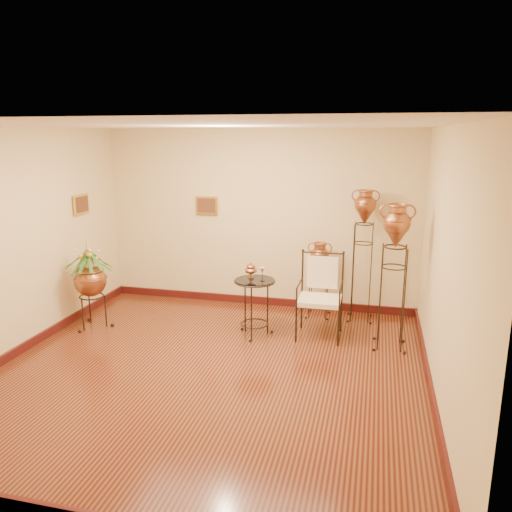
% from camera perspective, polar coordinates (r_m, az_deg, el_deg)
% --- Properties ---
extents(ground, '(5.00, 5.00, 0.00)m').
position_cam_1_polar(ground, '(6.04, -5.36, -12.93)').
color(ground, brown).
rests_on(ground, ground).
extents(room_shell, '(5.02, 5.02, 2.81)m').
position_cam_1_polar(room_shell, '(5.50, -5.79, 3.48)').
color(room_shell, '#D2C687').
rests_on(room_shell, ground).
extents(amphora_tall, '(0.47, 0.47, 1.97)m').
position_cam_1_polar(amphora_tall, '(7.44, 12.09, 0.19)').
color(amphora_tall, black).
rests_on(amphora_tall, ground).
extents(amphora_mid, '(0.54, 0.54, 1.91)m').
position_cam_1_polar(amphora_mid, '(6.56, 15.42, -2.21)').
color(amphora_mid, black).
rests_on(amphora_mid, ground).
extents(amphora_short, '(0.39, 0.39, 1.17)m').
position_cam_1_polar(amphora_short, '(7.59, 7.21, -2.66)').
color(amphora_short, black).
rests_on(amphora_short, ground).
extents(planter_urn, '(0.88, 0.88, 1.33)m').
position_cam_1_polar(planter_urn, '(7.44, -18.44, -2.28)').
color(planter_urn, black).
rests_on(planter_urn, ground).
extents(armchair, '(0.65, 0.60, 1.15)m').
position_cam_1_polar(armchair, '(6.81, 7.31, -4.65)').
color(armchair, black).
rests_on(armchair, ground).
extents(side_table, '(0.56, 0.56, 1.00)m').
position_cam_1_polar(side_table, '(6.87, -0.15, -5.77)').
color(side_table, black).
rests_on(side_table, ground).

